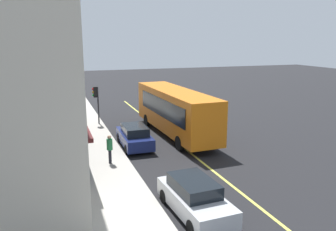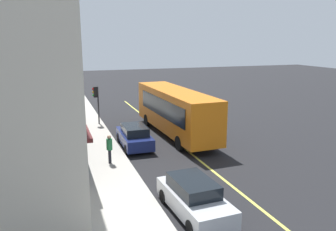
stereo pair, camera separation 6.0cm
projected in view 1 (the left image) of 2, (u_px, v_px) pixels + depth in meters
The scene contains 9 objects.
ground at pixel (179, 144), 23.96m from camera, with size 120.00×120.00×0.00m, color black.
sidewalk at pixel (98, 152), 22.09m from camera, with size 80.00×3.11×0.15m, color #B2ADA3.
lane_centre_stripe at pixel (179, 144), 23.96m from camera, with size 36.00×0.16×0.01m, color #D8D14C.
bus at pixel (175, 110), 25.84m from camera, with size 11.21×2.90×3.50m.
traffic_light at pixel (96, 96), 28.64m from camera, with size 0.30×0.52×3.20m.
car_silver at pixel (195, 198), 14.29m from camera, with size 4.38×2.02×1.52m.
car_navy at pixel (134, 136), 23.27m from camera, with size 4.34×1.95×1.52m.
pedestrian_near_storefront at pixel (78, 129), 23.26m from camera, with size 0.34×0.34×1.81m.
pedestrian_at_corner at pixel (110, 146), 19.69m from camera, with size 0.34×0.34×1.70m.
Camera 1 is at (-21.35, 8.38, 7.26)m, focal length 36.37 mm.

